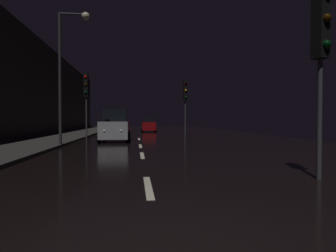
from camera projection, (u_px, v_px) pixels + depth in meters
ground at (138, 136)px, 27.85m from camera, size 25.40×84.00×0.02m
sidewalk_left at (68, 135)px, 27.12m from camera, size 4.40×84.00×0.15m
building_facade_left at (24, 84)px, 23.26m from camera, size 0.80×63.00×8.76m
lane_centerline at (141, 150)px, 14.47m from camera, size 0.16×18.43×0.01m
traffic_light_far_left at (86, 91)px, 23.32m from camera, size 0.35×0.48×5.25m
traffic_light_far_right at (185, 95)px, 26.23m from camera, size 0.35×0.48×5.09m
traffic_light_near_right at (321, 36)px, 7.20m from camera, size 0.37×0.48×4.92m
streetlamp_overhead at (68, 58)px, 16.00m from camera, size 1.70×0.44×7.45m
car_approaching_headlights at (115, 126)px, 20.49m from camera, size 2.07×4.47×2.25m
car_distant_taillights at (149, 125)px, 36.39m from camera, size 1.80×3.91×1.97m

